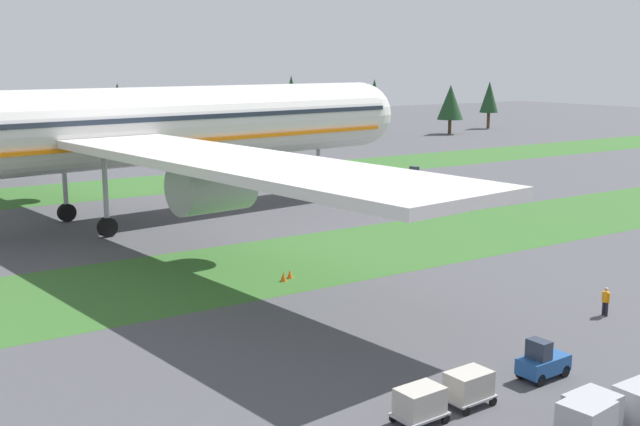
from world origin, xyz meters
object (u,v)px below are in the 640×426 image
Objects in this scene: pushback_tractor at (412,176)px; uld_container_2 at (592,415)px; baggage_tug at (542,362)px; ground_crew_marshaller at (606,300)px; airliner at (107,128)px; uld_container_1 at (586,423)px; cargo_dolly_second at (420,402)px; taxiway_marker_0 at (290,274)px; taxiway_marker_1 at (284,276)px; cargo_dolly_lead at (469,385)px.

pushback_tractor is 67.24m from uld_container_2.
ground_crew_marshaller is (10.40, 4.26, 0.13)m from baggage_tug.
airliner reaches higher than ground_crew_marshaller.
ground_crew_marshaller is 0.87× the size of uld_container_1.
ground_crew_marshaller is at bearing 109.57° from baggage_tug.
airliner is 45.32m from ground_crew_marshaller.
airliner is 47.00m from cargo_dolly_second.
cargo_dolly_second is at bearing -71.20° from ground_crew_marshaller.
pushback_tractor is at bearing 90.00° from airliner.
cargo_dolly_second is 18.89m from ground_crew_marshaller.
uld_container_1 reaches higher than taxiway_marker_0.
taxiway_marker_1 is (1.86, 26.46, -0.56)m from uld_container_1.
taxiway_marker_1 is at bearing -139.40° from ground_crew_marshaller.
baggage_tug reaches higher than ground_crew_marshaller.
taxiway_marker_0 is at bearing 84.40° from uld_container_1.
uld_container_2 is at bearing -93.76° from taxiway_marker_0.
baggage_tug is 1.33× the size of uld_container_2.
cargo_dolly_second reaches higher than taxiway_marker_1.
airliner is 31.55× the size of pushback_tractor.
cargo_dolly_second is at bearing 133.21° from pushback_tractor.
pushback_tractor is 52.56m from ground_crew_marshaller.
cargo_dolly_lead reaches higher than taxiway_marker_1.
airliner is 43.24× the size of uld_container_1.
airliner is at bearing 90.00° from pushback_tractor.
pushback_tractor is 68.09m from uld_container_1.
taxiway_marker_0 is at bearing 166.95° from cargo_dolly_lead.
uld_container_1 is at bearing -4.93° from airliner.
ground_crew_marshaller reaches higher than cargo_dolly_second.
taxiway_marker_1 is (0.97, 26.04, -0.52)m from uld_container_2.
uld_container_2 is at bearing 45.39° from cargo_dolly_second.
pushback_tractor is 1.58× the size of ground_crew_marshaller.
airliner is 143.61× the size of taxiway_marker_0.
cargo_dolly_lead is at bearing 135.11° from pushback_tractor.
baggage_tug is 1.17× the size of cargo_dolly_second.
uld_container_1 is at bearing -94.03° from taxiway_marker_1.
ground_crew_marshaller is 2.61× the size of taxiway_marker_1.
pushback_tractor reaches higher than taxiway_marker_1.
uld_container_2 is 3.32× the size of taxiway_marker_0.
baggage_tug is 1.33× the size of uld_container_1.
uld_container_2 is at bearing 139.07° from pushback_tractor.
taxiway_marker_1 reaches higher than taxiway_marker_0.
airliner is 43.24× the size of uld_container_2.
baggage_tug is 1.53× the size of ground_crew_marshaller.
taxiway_marker_0 is (-11.46, 17.24, -0.64)m from ground_crew_marshaller.
uld_container_1 is at bearing -155.04° from uld_container_2.
pushback_tractor reaches higher than uld_container_2.
uld_container_1 is 0.99m from uld_container_2.
taxiway_marker_1 is (3.84, -24.79, -8.60)m from airliner.
uld_container_1 is at bearing 11.68° from cargo_dolly_lead.
uld_container_2 is (0.90, 0.42, -0.04)m from uld_container_1.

